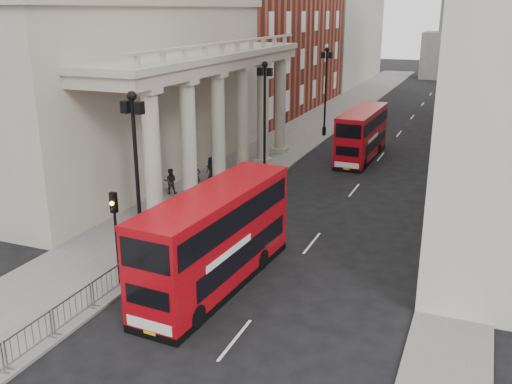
% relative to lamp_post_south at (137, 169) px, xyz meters
% --- Properties ---
extents(ground, '(260.00, 260.00, 0.00)m').
position_rel_lamp_post_south_xyz_m(ground, '(0.60, -4.00, -4.91)').
color(ground, black).
rests_on(ground, ground).
extents(sidewalk_west, '(6.00, 140.00, 0.12)m').
position_rel_lamp_post_south_xyz_m(sidewalk_west, '(-2.40, 26.00, -4.85)').
color(sidewalk_west, slate).
rests_on(sidewalk_west, ground).
extents(sidewalk_east, '(3.00, 140.00, 0.12)m').
position_rel_lamp_post_south_xyz_m(sidewalk_east, '(14.10, 26.00, -4.85)').
color(sidewalk_east, slate).
rests_on(sidewalk_east, ground).
extents(kerb, '(0.20, 140.00, 0.14)m').
position_rel_lamp_post_south_xyz_m(kerb, '(0.55, 26.00, -4.84)').
color(kerb, slate).
rests_on(kerb, ground).
extents(portico_building, '(9.00, 28.00, 12.00)m').
position_rel_lamp_post_south_xyz_m(portico_building, '(-9.90, 14.00, 1.09)').
color(portico_building, '#A39B89').
rests_on(portico_building, ground).
extents(brick_building, '(9.00, 32.00, 22.00)m').
position_rel_lamp_post_south_xyz_m(brick_building, '(-9.90, 44.00, 6.09)').
color(brick_building, maroon).
rests_on(brick_building, ground).
extents(west_building_far, '(9.00, 30.00, 20.00)m').
position_rel_lamp_post_south_xyz_m(west_building_far, '(-9.90, 76.00, 5.09)').
color(west_building_far, '#A39B89').
rests_on(west_building_far, ground).
extents(lamp_post_south, '(1.05, 0.44, 8.32)m').
position_rel_lamp_post_south_xyz_m(lamp_post_south, '(0.00, 0.00, 0.00)').
color(lamp_post_south, black).
rests_on(lamp_post_south, sidewalk_west).
extents(lamp_post_mid, '(1.05, 0.44, 8.32)m').
position_rel_lamp_post_south_xyz_m(lamp_post_mid, '(0.00, 16.00, 0.00)').
color(lamp_post_mid, black).
rests_on(lamp_post_mid, sidewalk_west).
extents(lamp_post_north, '(1.05, 0.44, 8.32)m').
position_rel_lamp_post_south_xyz_m(lamp_post_north, '(0.00, 32.00, 0.00)').
color(lamp_post_north, black).
rests_on(lamp_post_north, sidewalk_west).
extents(traffic_light, '(0.28, 0.33, 4.30)m').
position_rel_lamp_post_south_xyz_m(traffic_light, '(0.10, -2.02, -1.80)').
color(traffic_light, black).
rests_on(traffic_light, sidewalk_west).
extents(crowd_barriers, '(0.50, 18.75, 1.10)m').
position_rel_lamp_post_south_xyz_m(crowd_barriers, '(0.25, -1.77, -4.24)').
color(crowd_barriers, gray).
rests_on(crowd_barriers, sidewalk_west).
extents(bus_near, '(3.12, 10.31, 4.39)m').
position_rel_lamp_post_south_xyz_m(bus_near, '(4.00, -0.18, -2.62)').
color(bus_near, '#A4070F').
rests_on(bus_near, ground).
extents(bus_far, '(2.44, 9.42, 4.05)m').
position_rel_lamp_post_south_xyz_m(bus_far, '(5.15, 24.81, -2.80)').
color(bus_far, '#AF0810').
rests_on(bus_far, ground).
extents(pedestrian_a, '(0.74, 0.60, 1.74)m').
position_rel_lamp_post_south_xyz_m(pedestrian_a, '(-3.42, 11.96, -3.92)').
color(pedestrian_a, black).
rests_on(pedestrian_a, sidewalk_west).
extents(pedestrian_b, '(1.01, 0.91, 1.71)m').
position_rel_lamp_post_south_xyz_m(pedestrian_b, '(-4.46, 10.32, -3.93)').
color(pedestrian_b, black).
rests_on(pedestrian_b, sidewalk_west).
extents(pedestrian_c, '(1.02, 0.84, 1.79)m').
position_rel_lamp_post_south_xyz_m(pedestrian_c, '(-3.17, 13.85, -3.89)').
color(pedestrian_c, black).
rests_on(pedestrian_c, sidewalk_west).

